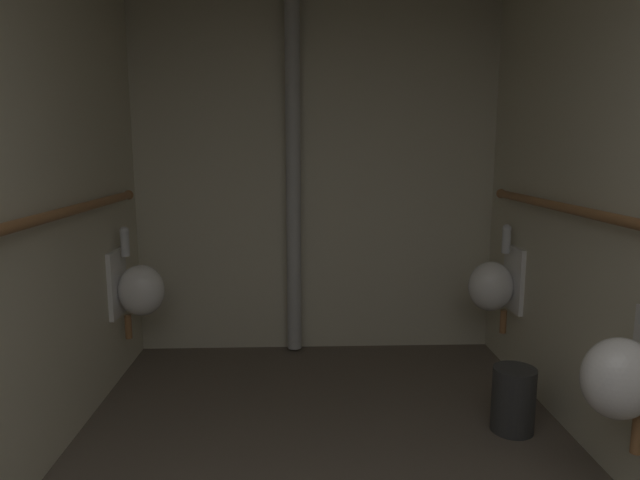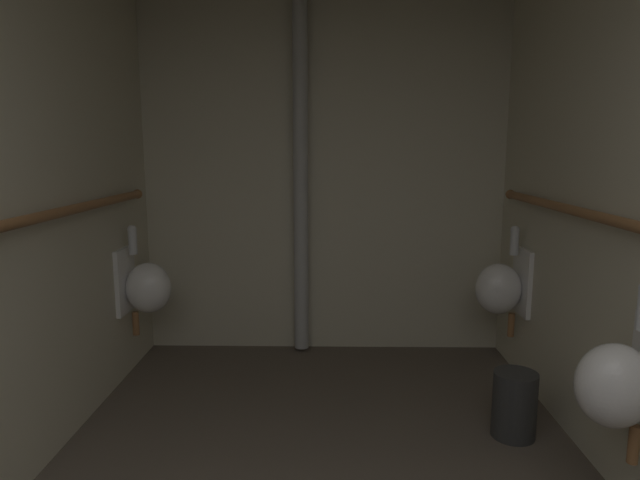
% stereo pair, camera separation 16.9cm
% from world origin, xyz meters
% --- Properties ---
extents(wall_back, '(2.80, 0.06, 2.60)m').
position_xyz_m(wall_back, '(0.00, 4.04, 1.30)').
color(wall_back, beige).
rests_on(wall_back, ground).
extents(urinal_left_mid, '(0.32, 0.30, 0.76)m').
position_xyz_m(urinal_left_mid, '(-1.19, 3.46, 0.62)').
color(urinal_left_mid, white).
extents(urinal_right_mid, '(0.32, 0.30, 0.76)m').
position_xyz_m(urinal_right_mid, '(1.19, 1.96, 0.62)').
color(urinal_right_mid, white).
extents(urinal_right_far, '(0.32, 0.30, 0.76)m').
position_xyz_m(urinal_right_far, '(1.19, 3.48, 0.62)').
color(urinal_right_far, white).
extents(standpipe_back_wall, '(0.11, 0.11, 2.55)m').
position_xyz_m(standpipe_back_wall, '(-0.17, 3.93, 1.30)').
color(standpipe_back_wall, '#B2B2B2').
rests_on(standpipe_back_wall, ground).
extents(waste_bin, '(0.23, 0.23, 0.36)m').
position_xyz_m(waste_bin, '(1.04, 2.67, 0.18)').
color(waste_bin, '#2D2D2D').
rests_on(waste_bin, ground).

